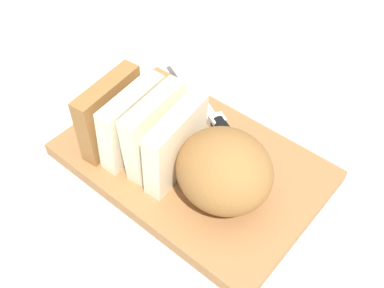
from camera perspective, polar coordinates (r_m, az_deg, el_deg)
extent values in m
plane|color=beige|center=(0.68, 0.00, -2.94)|extent=(3.00, 3.00, 0.00)
cube|color=#9E6B3D|center=(0.68, 0.00, -2.35)|extent=(0.38, 0.26, 0.02)
ellipsoid|color=#996633|center=(0.58, 4.06, -3.39)|extent=(0.14, 0.13, 0.11)
cube|color=beige|center=(0.61, -2.06, -0.09)|extent=(0.05, 0.12, 0.11)
cube|color=beige|center=(0.63, -4.54, 1.65)|extent=(0.05, 0.12, 0.11)
cube|color=beige|center=(0.65, -7.53, 2.69)|extent=(0.05, 0.12, 0.11)
cube|color=#996633|center=(0.66, -10.23, 3.80)|extent=(0.04, 0.12, 0.11)
cube|color=silver|center=(0.77, 0.16, 6.69)|extent=(0.18, 0.09, 0.00)
cylinder|color=black|center=(0.68, 4.43, 1.01)|extent=(0.07, 0.05, 0.02)
cube|color=silver|center=(0.70, 3.20, 2.75)|extent=(0.03, 0.03, 0.02)
sphere|color=tan|center=(0.63, -3.85, -6.03)|extent=(0.00, 0.00, 0.00)
sphere|color=tan|center=(0.66, -1.74, -1.86)|extent=(0.01, 0.01, 0.01)
sphere|color=tan|center=(0.68, -0.29, -0.36)|extent=(0.00, 0.00, 0.00)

